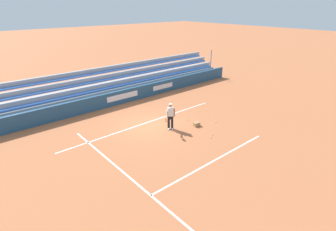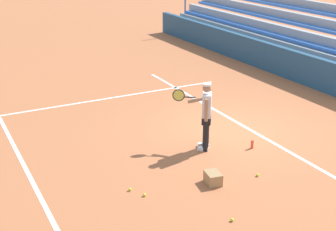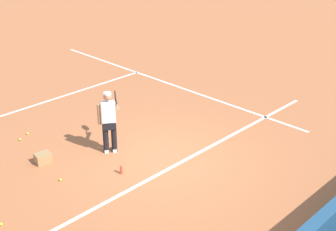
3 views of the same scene
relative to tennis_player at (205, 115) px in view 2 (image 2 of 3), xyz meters
The scene contains 11 objects.
ground_plane 1.69m from the tennis_player, 61.98° to the right, with size 160.00×160.00×0.00m, color #B7663D.
court_baseline_white 2.09m from the tennis_player, 69.13° to the right, with size 12.00×0.10×0.01m, color white.
court_sideline_white 5.58m from the tennis_player, 29.77° to the left, with size 0.10×12.00×0.01m, color white.
court_service_line_white 4.38m from the tennis_player, 80.97° to the left, with size 8.22×0.10×0.01m, color white.
tennis_player is the anchor object (origin of this frame).
ball_box_cardboard 1.94m from the tennis_player, 154.09° to the left, with size 0.40×0.30×0.26m, color #A87F51.
tennis_ball_far_right 2.01m from the tennis_player, behind, with size 0.07×0.07×0.07m, color #CCE533.
tennis_ball_stray_back 3.34m from the tennis_player, 157.43° to the left, with size 0.07×0.07×0.07m, color #CCE533.
tennis_ball_on_baseline 2.84m from the tennis_player, 112.92° to the left, with size 0.07×0.07×0.07m, color #CCE533.
tennis_ball_near_player 2.84m from the tennis_player, 121.09° to the left, with size 0.07×0.07×0.07m, color #CCE533.
water_bottle 1.44m from the tennis_player, 116.76° to the right, with size 0.07×0.07×0.22m, color #EA4C33.
Camera 2 is at (-9.73, 7.05, 5.02)m, focal length 50.00 mm.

